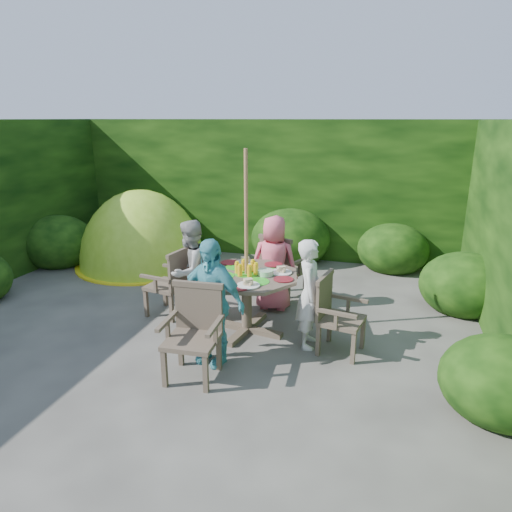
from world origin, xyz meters
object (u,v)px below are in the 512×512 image
(garden_chair_right, at_px, (336,313))
(child_right, at_px, (310,294))
(dome_tent, at_px, (143,264))
(patio_table, at_px, (247,283))
(child_left, at_px, (191,271))
(parasol_pole, at_px, (246,245))
(garden_chair_back, at_px, (281,267))
(garden_chair_front, at_px, (194,331))
(garden_chair_left, at_px, (172,282))
(child_front, at_px, (211,302))
(child_back, at_px, (274,263))

(garden_chair_right, distance_m, child_right, 0.35)
(garden_chair_right, relative_size, dome_tent, 0.32)
(patio_table, relative_size, child_left, 1.13)
(parasol_pole, distance_m, garden_chair_back, 1.25)
(garden_chair_front, relative_size, child_left, 0.69)
(dome_tent, bearing_deg, garden_chair_back, -5.61)
(garden_chair_back, relative_size, garden_chair_front, 1.03)
(garden_chair_left, relative_size, child_front, 0.64)
(garden_chair_front, bearing_deg, garden_chair_back, 76.63)
(garden_chair_front, bearing_deg, garden_chair_right, 31.10)
(child_left, bearing_deg, garden_chair_right, 95.04)
(garden_chair_back, bearing_deg, child_left, 67.27)
(garden_chair_left, height_order, child_back, child_back)
(patio_table, height_order, parasol_pole, parasol_pole)
(child_left, xyz_separation_m, child_back, (0.93, 0.65, -0.01))
(child_left, relative_size, dome_tent, 0.49)
(patio_table, height_order, child_front, child_front)
(patio_table, height_order, garden_chair_front, garden_chair_front)
(garden_chair_left, xyz_separation_m, child_front, (0.95, -0.98, 0.22))
(patio_table, distance_m, child_back, 0.80)
(child_back, bearing_deg, dome_tent, -25.86)
(garden_chair_front, relative_size, child_back, 0.70)
(parasol_pole, height_order, garden_chair_front, parasol_pole)
(garden_chair_front, height_order, dome_tent, dome_tent)
(garden_chair_left, relative_size, child_back, 0.68)
(child_right, relative_size, child_back, 0.97)
(child_back, relative_size, dome_tent, 0.49)
(child_front, bearing_deg, patio_table, 94.81)
(patio_table, xyz_separation_m, garden_chair_right, (1.08, -0.19, -0.18))
(patio_table, distance_m, parasol_pole, 0.47)
(parasol_pole, relative_size, child_right, 1.75)
(garden_chair_right, height_order, dome_tent, dome_tent)
(patio_table, bearing_deg, garden_chair_right, -9.93)
(parasol_pole, distance_m, dome_tent, 3.49)
(garden_chair_left, height_order, garden_chair_front, garden_chair_front)
(patio_table, height_order, garden_chair_right, patio_table)
(garden_chair_right, relative_size, child_right, 0.67)
(child_left, xyz_separation_m, dome_tent, (-1.82, 1.91, -0.66))
(garden_chair_front, distance_m, child_front, 0.36)
(garden_chair_left, distance_m, child_back, 1.37)
(child_left, bearing_deg, garden_chair_front, 40.36)
(garden_chair_back, height_order, child_right, child_right)
(garden_chair_front, bearing_deg, patio_table, 75.45)
(parasol_pole, relative_size, child_front, 1.61)
(garden_chair_right, relative_size, garden_chair_back, 0.90)
(garden_chair_left, bearing_deg, garden_chair_right, 89.75)
(parasol_pole, distance_m, garden_chair_front, 1.26)
(patio_table, xyz_separation_m, parasol_pole, (-0.00, -0.00, 0.47))
(patio_table, height_order, child_right, child_right)
(garden_chair_right, relative_size, child_left, 0.64)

